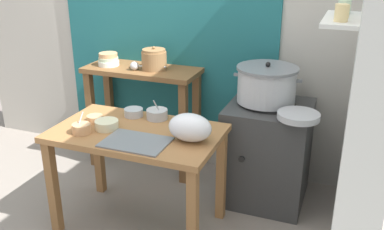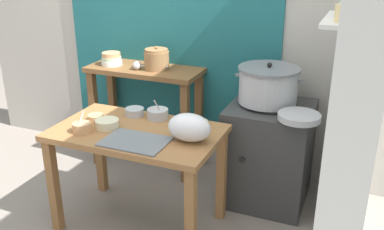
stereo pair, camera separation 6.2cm
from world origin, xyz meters
TOP-DOWN VIEW (x-y plane):
  - ground_plane at (0.00, 0.00)m, footprint 9.00×9.00m
  - wall_back at (0.08, 1.10)m, footprint 4.40×0.12m
  - wall_right at (1.40, 0.20)m, footprint 0.30×3.20m
  - prep_table at (0.08, 0.03)m, footprint 1.10×0.66m
  - back_shelf_table at (-0.28, 0.83)m, footprint 0.96×0.40m
  - stove_block at (0.82, 0.70)m, footprint 0.60×0.61m
  - steamer_pot at (0.78, 0.72)m, footprint 0.49×0.44m
  - clay_pot at (-0.17, 0.83)m, footprint 0.20×0.20m
  - bowl_stack_enamel at (-0.58, 0.80)m, footprint 0.18×0.18m
  - ladle at (-0.30, 0.76)m, footprint 0.29×0.10m
  - serving_tray at (0.16, -0.14)m, footprint 0.40×0.28m
  - plastic_bag at (0.46, 0.01)m, footprint 0.27×0.19m
  - wide_pan at (1.05, 0.46)m, footprint 0.28×0.28m
  - prep_bowl_0 at (-0.23, -0.13)m, footprint 0.12×0.12m
  - prep_bowl_1 at (0.12, 0.27)m, footprint 0.15×0.15m
  - prep_bowl_2 at (-0.26, 0.07)m, footprint 0.11×0.11m
  - prep_bowl_3 at (-0.06, 0.25)m, footprint 0.13×0.13m
  - prep_bowl_4 at (0.43, 0.23)m, footprint 0.13×0.13m
  - prep_bowl_5 at (-0.12, -0.01)m, footprint 0.15×0.15m

SIDE VIEW (x-z plane):
  - ground_plane at x=0.00m, z-range 0.00..0.00m
  - stove_block at x=0.82m, z-range -0.01..0.77m
  - prep_table at x=0.08m, z-range 0.25..0.97m
  - back_shelf_table at x=-0.28m, z-range 0.23..1.13m
  - serving_tray at x=0.16m, z-range 0.72..0.73m
  - prep_bowl_2 at x=-0.26m, z-range 0.72..0.76m
  - prep_bowl_4 at x=0.43m, z-range 0.72..0.77m
  - prep_bowl_3 at x=-0.06m, z-range 0.72..0.78m
  - prep_bowl_5 at x=-0.12m, z-range 0.72..0.78m
  - prep_bowl_0 at x=-0.23m, z-range 0.69..0.82m
  - prep_bowl_1 at x=0.12m, z-range 0.68..0.83m
  - wide_pan at x=1.05m, z-range 0.78..0.82m
  - plastic_bag at x=0.46m, z-range 0.72..0.90m
  - steamer_pot at x=0.78m, z-range 0.76..1.06m
  - ladle at x=-0.30m, z-range 0.90..0.97m
  - bowl_stack_enamel at x=-0.58m, z-range 0.90..1.00m
  - clay_pot at x=-0.17m, z-range 0.89..1.08m
  - wall_right at x=1.40m, z-range 0.00..2.60m
  - wall_back at x=0.08m, z-range 0.00..2.60m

